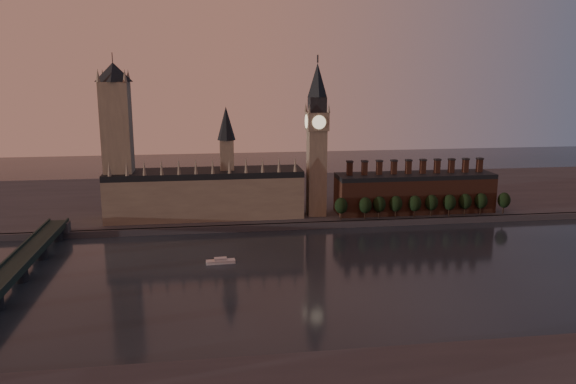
# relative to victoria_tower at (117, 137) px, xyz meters

# --- Properties ---
(ground) EXTENTS (900.00, 900.00, 0.00)m
(ground) POSITION_rel_victoria_tower_xyz_m (120.00, -115.00, -59.09)
(ground) COLOR black
(ground) RESTS_ON ground
(north_bank) EXTENTS (900.00, 182.00, 4.00)m
(north_bank) POSITION_rel_victoria_tower_xyz_m (120.00, 63.04, -57.09)
(north_bank) COLOR #424146
(north_bank) RESTS_ON ground
(palace_of_westminster) EXTENTS (130.00, 30.30, 74.00)m
(palace_of_westminster) POSITION_rel_victoria_tower_xyz_m (55.59, -0.09, -37.46)
(palace_of_westminster) COLOR gray
(palace_of_westminster) RESTS_ON north_bank
(victoria_tower) EXTENTS (24.00, 24.00, 108.00)m
(victoria_tower) POSITION_rel_victoria_tower_xyz_m (0.00, 0.00, 0.00)
(victoria_tower) COLOR gray
(victoria_tower) RESTS_ON north_bank
(big_ben) EXTENTS (15.00, 15.00, 107.00)m
(big_ben) POSITION_rel_victoria_tower_xyz_m (130.00, -5.00, -2.26)
(big_ben) COLOR gray
(big_ben) RESTS_ON north_bank
(chimney_block) EXTENTS (110.00, 25.00, 37.00)m
(chimney_block) POSITION_rel_victoria_tower_xyz_m (200.00, -5.00, -41.27)
(chimney_block) COLOR brown
(chimney_block) RESTS_ON north_bank
(embankment_tree_0) EXTENTS (8.60, 8.60, 14.88)m
(embankment_tree_0) POSITION_rel_victoria_tower_xyz_m (143.81, -20.25, -45.62)
(embankment_tree_0) COLOR black
(embankment_tree_0) RESTS_ON north_bank
(embankment_tree_1) EXTENTS (8.60, 8.60, 14.88)m
(embankment_tree_1) POSITION_rel_victoria_tower_xyz_m (160.06, -21.22, -45.62)
(embankment_tree_1) COLOR black
(embankment_tree_1) RESTS_ON north_bank
(embankment_tree_2) EXTENTS (8.60, 8.60, 14.88)m
(embankment_tree_2) POSITION_rel_victoria_tower_xyz_m (170.10, -19.88, -45.62)
(embankment_tree_2) COLOR black
(embankment_tree_2) RESTS_ON north_bank
(embankment_tree_3) EXTENTS (8.60, 8.60, 14.88)m
(embankment_tree_3) POSITION_rel_victoria_tower_xyz_m (181.65, -19.94, -45.62)
(embankment_tree_3) COLOR black
(embankment_tree_3) RESTS_ON north_bank
(embankment_tree_4) EXTENTS (8.60, 8.60, 14.88)m
(embankment_tree_4) POSITION_rel_victoria_tower_xyz_m (194.60, -20.77, -45.62)
(embankment_tree_4) COLOR black
(embankment_tree_4) RESTS_ON north_bank
(embankment_tree_5) EXTENTS (8.60, 8.60, 14.88)m
(embankment_tree_5) POSITION_rel_victoria_tower_xyz_m (206.71, -20.00, -45.62)
(embankment_tree_5) COLOR black
(embankment_tree_5) RESTS_ON north_bank
(embankment_tree_6) EXTENTS (8.60, 8.60, 14.88)m
(embankment_tree_6) POSITION_rel_victoria_tower_xyz_m (219.04, -21.02, -45.62)
(embankment_tree_6) COLOR black
(embankment_tree_6) RESTS_ON north_bank
(embankment_tree_7) EXTENTS (8.60, 8.60, 14.88)m
(embankment_tree_7) POSITION_rel_victoria_tower_xyz_m (230.82, -20.01, -45.62)
(embankment_tree_7) COLOR black
(embankment_tree_7) RESTS_ON north_bank
(embankment_tree_8) EXTENTS (8.60, 8.60, 14.88)m
(embankment_tree_8) POSITION_rel_victoria_tower_xyz_m (242.33, -19.90, -45.62)
(embankment_tree_8) COLOR black
(embankment_tree_8) RESTS_ON north_bank
(embankment_tree_9) EXTENTS (8.60, 8.60, 14.88)m
(embankment_tree_9) POSITION_rel_victoria_tower_xyz_m (259.11, -20.10, -45.62)
(embankment_tree_9) COLOR black
(embankment_tree_9) RESTS_ON north_bank
(westminster_bridge) EXTENTS (14.00, 200.00, 11.55)m
(westminster_bridge) POSITION_rel_victoria_tower_xyz_m (-35.00, -117.70, -51.65)
(westminster_bridge) COLOR #1D2E26
(westminster_bridge) RESTS_ON ground
(river_boat) EXTENTS (15.65, 5.36, 3.08)m
(river_boat) POSITION_rel_victoria_tower_xyz_m (62.70, -85.39, -57.91)
(river_boat) COLOR silver
(river_boat) RESTS_ON ground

